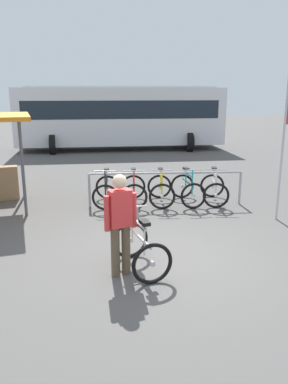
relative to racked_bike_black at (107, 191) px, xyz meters
The scene contains 10 objects.
ground_plane 3.58m from the racked_bike_black, 76.23° to the right, with size 80.00×80.00×0.00m, color #514F4C.
bike_rack_rail 1.55m from the racked_bike_black, 10.55° to the right, with size 3.90×0.31×0.88m.
racked_bike_black is the anchor object (origin of this frame).
racked_bike_red 0.70m from the racked_bike_black, ahead, with size 0.75×1.15×0.97m.
racked_bike_yellow 1.40m from the racked_bike_black, ahead, with size 0.77×1.15×0.97m.
racked_bike_teal 2.10m from the racked_bike_black, ahead, with size 0.72×1.14×0.97m.
racked_bike_white 2.80m from the racked_bike_black, ahead, with size 0.87×1.23×0.98m.
featured_bicycle 3.73m from the racked_bike_black, 84.00° to the right, with size 0.90×1.25×1.09m.
person_with_featured_bike 4.00m from the racked_bike_black, 88.67° to the right, with size 0.51×0.29×1.64m.
bus_distant 9.92m from the racked_bike_black, 83.85° to the left, with size 10.00×3.40×3.08m.
Camera 1 is at (-1.11, -6.09, 2.85)m, focal length 35.84 mm.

